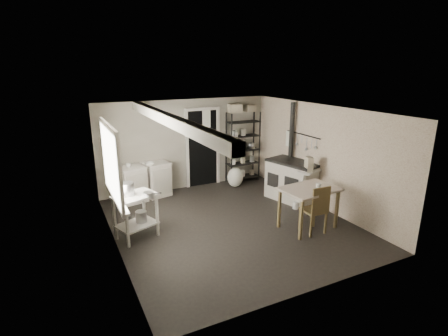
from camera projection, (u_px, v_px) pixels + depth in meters
name	position (u px, v px, depth m)	size (l,w,h in m)	color
floor	(230.00, 223.00, 7.15)	(5.00, 5.00, 0.00)	black
ceiling	(231.00, 110.00, 6.50)	(5.00, 5.00, 0.00)	silver
wall_back	(186.00, 145.00, 8.97)	(4.50, 0.02, 2.30)	#9C9585
wall_front	(316.00, 217.00, 4.67)	(4.50, 0.02, 2.30)	#9C9585
wall_left	(112.00, 186.00, 5.87)	(0.02, 5.00, 2.30)	#9C9585
wall_right	(320.00, 157.00, 7.78)	(0.02, 5.00, 2.30)	#9C9585
window	(110.00, 163.00, 5.95)	(0.12, 1.76, 1.28)	beige
doorway	(203.00, 149.00, 9.18)	(0.96, 0.10, 2.08)	beige
ceiling_beam	(169.00, 120.00, 6.02)	(0.18, 5.00, 0.18)	beige
wallpaper_panel	(320.00, 157.00, 7.77)	(0.01, 5.00, 2.30)	beige
utensil_rail	(302.00, 135.00, 8.15)	(0.06, 1.20, 0.44)	#B0B0B3
prep_table	(136.00, 218.00, 6.45)	(0.74, 0.53, 0.85)	beige
stockpot	(127.00, 190.00, 6.31)	(0.25, 0.25, 0.27)	#B0B0B3
saucepan	(148.00, 195.00, 6.32)	(0.19, 0.19, 0.10)	#B0B0B3
bucket	(141.00, 217.00, 6.52)	(0.21, 0.21, 0.23)	#B0B0B3
base_cabinets	(144.00, 180.00, 8.38)	(1.29, 0.55, 0.84)	beige
mixing_bowl	(149.00, 160.00, 8.22)	(0.30, 0.30, 0.07)	white
counter_cup	(128.00, 162.00, 8.02)	(0.12, 0.12, 0.09)	white
shelf_rack	(243.00, 148.00, 9.51)	(0.91, 0.35, 1.92)	black
shelf_jar	(236.00, 134.00, 9.25)	(0.08, 0.08, 0.18)	white
storage_box_a	(235.00, 109.00, 9.10)	(0.33, 0.29, 0.23)	beige
storage_box_b	(249.00, 109.00, 9.34)	(0.28, 0.26, 0.18)	beige
stove	(293.00, 182.00, 8.28)	(0.67, 1.22, 0.95)	beige
stovepipe	(292.00, 131.00, 8.38)	(0.12, 0.12, 1.52)	black
side_ledge	(308.00, 190.00, 7.82)	(0.58, 0.31, 0.88)	beige
oats_box	(309.00, 166.00, 7.58)	(0.13, 0.21, 0.32)	beige
work_table	(308.00, 210.00, 6.85)	(1.09, 0.76, 0.83)	beige
table_cup	(318.00, 189.00, 6.73)	(0.11, 0.11, 0.10)	white
chair	(314.00, 208.00, 6.65)	(0.40, 0.42, 0.97)	brown
flour_sack	(235.00, 178.00, 9.24)	(0.43, 0.37, 0.52)	white
floor_crock	(295.00, 205.00, 7.86)	(0.13, 0.13, 0.16)	white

